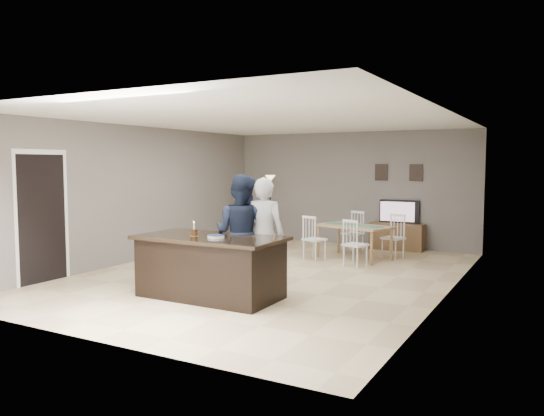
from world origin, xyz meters
The scene contains 14 objects.
floor centered at (0.00, 0.00, 0.00)m, with size 8.00×8.00×0.00m, color #D3B987.
room_shell centered at (0.00, 0.00, 1.68)m, with size 8.00×8.00×8.00m.
kitchen_island centered at (0.00, -1.80, 0.45)m, with size 2.15×1.10×0.90m.
tv_console centered at (1.20, 3.77, 0.30)m, with size 1.20×0.40×0.60m, color brown.
television centered at (1.20, 3.84, 0.86)m, with size 0.91×0.12×0.53m, color black.
tv_screen_glow centered at (1.20, 3.76, 0.87)m, with size 0.78×0.78×0.00m, color orange.
picture_frames centered at (1.15, 3.98, 1.75)m, with size 1.10×0.02×0.38m.
doorway centered at (-2.99, -2.30, 1.26)m, with size 0.00×2.10×2.65m.
woman centered at (0.53, -1.16, 0.87)m, with size 0.64×0.42×1.74m, color #B1B2B5.
man centered at (0.18, -1.25, 0.89)m, with size 0.87×0.68×1.78m, color #182035.
birthday_cake centered at (-0.22, -1.90, 0.95)m, with size 0.14×0.14×0.22m.
plate_stack centered at (0.17, -1.89, 0.92)m, with size 0.25×0.25×0.04m.
dining_table centered at (0.75, 2.19, 0.58)m, with size 1.82×2.00×0.90m.
floor_lamp centered at (-1.89, 3.41, 1.29)m, with size 0.25×0.25×1.67m.
Camera 1 is at (4.45, -8.04, 1.94)m, focal length 35.00 mm.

